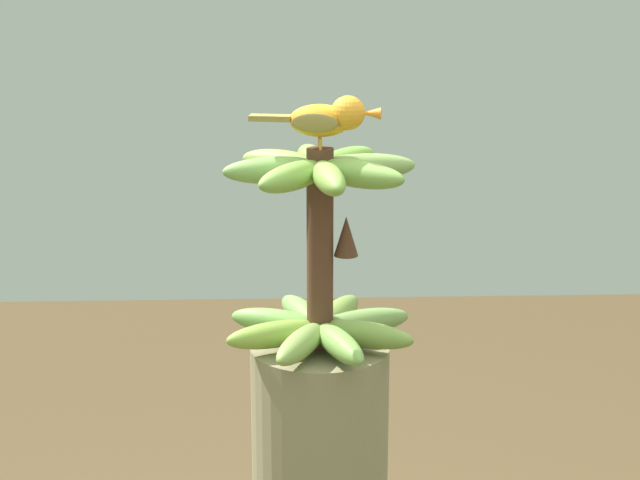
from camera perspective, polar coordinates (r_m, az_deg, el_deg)
banana_bunch at (r=1.64m, az=0.02°, el=-0.50°), size 0.29×0.29×0.30m
perched_bird at (r=1.60m, az=0.46°, el=6.28°), size 0.06×0.19×0.08m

